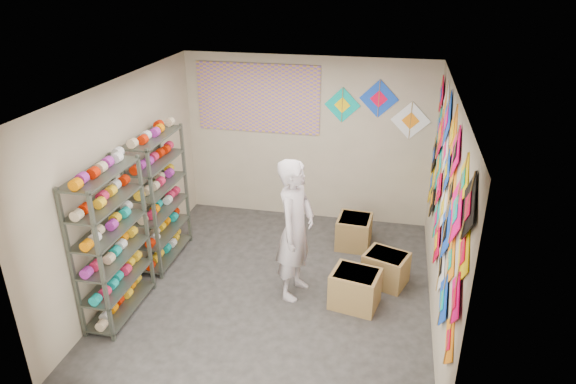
% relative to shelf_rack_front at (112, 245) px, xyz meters
% --- Properties ---
extents(ground, '(4.50, 4.50, 0.00)m').
position_rel_shelf_rack_front_xyz_m(ground, '(1.78, 0.85, -0.95)').
color(ground, '#2A2725').
extents(room_walls, '(4.50, 4.50, 4.50)m').
position_rel_shelf_rack_front_xyz_m(room_walls, '(1.78, 0.85, 0.69)').
color(room_walls, tan).
rests_on(room_walls, ground).
extents(shelf_rack_front, '(0.40, 1.10, 1.90)m').
position_rel_shelf_rack_front_xyz_m(shelf_rack_front, '(0.00, 0.00, 0.00)').
color(shelf_rack_front, '#4C5147').
rests_on(shelf_rack_front, ground).
extents(shelf_rack_back, '(0.40, 1.10, 1.90)m').
position_rel_shelf_rack_front_xyz_m(shelf_rack_back, '(0.00, 1.30, 0.00)').
color(shelf_rack_back, '#4C5147').
rests_on(shelf_rack_back, ground).
extents(string_spools, '(0.12, 2.36, 0.12)m').
position_rel_shelf_rack_front_xyz_m(string_spools, '(-0.00, 0.65, 0.10)').
color(string_spools, '#E0214D').
rests_on(string_spools, ground).
extents(kite_wall_display, '(0.06, 4.29, 2.02)m').
position_rel_shelf_rack_front_xyz_m(kite_wall_display, '(3.76, 0.90, 0.70)').
color(kite_wall_display, orange).
rests_on(kite_wall_display, room_walls).
extents(back_wall_kites, '(1.63, 0.02, 0.91)m').
position_rel_shelf_rack_front_xyz_m(back_wall_kites, '(2.89, 3.09, 0.99)').
color(back_wall_kites, '#00AA9B').
rests_on(back_wall_kites, room_walls).
extents(poster, '(2.00, 0.01, 1.10)m').
position_rel_shelf_rack_front_xyz_m(poster, '(0.98, 3.08, 1.05)').
color(poster, '#764EAA').
rests_on(poster, room_walls).
extents(shopkeeper, '(0.87, 0.73, 1.87)m').
position_rel_shelf_rack_front_xyz_m(shopkeeper, '(2.04, 0.84, -0.02)').
color(shopkeeper, '#BFABA3').
rests_on(shopkeeper, ground).
extents(carton_a, '(0.66, 0.58, 0.48)m').
position_rel_shelf_rack_front_xyz_m(carton_a, '(2.83, 0.73, -0.71)').
color(carton_a, olive).
rests_on(carton_a, ground).
extents(carton_b, '(0.66, 0.60, 0.45)m').
position_rel_shelf_rack_front_xyz_m(carton_b, '(3.19, 1.30, -0.73)').
color(carton_b, olive).
rests_on(carton_b, ground).
extents(carton_c, '(0.52, 0.57, 0.47)m').
position_rel_shelf_rack_front_xyz_m(carton_c, '(2.68, 2.22, -0.71)').
color(carton_c, olive).
rests_on(carton_c, ground).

